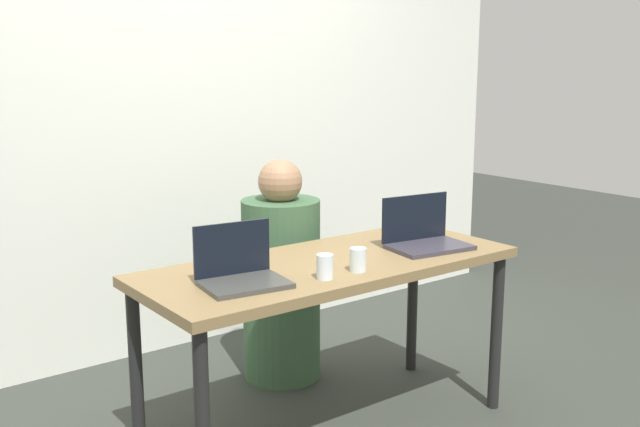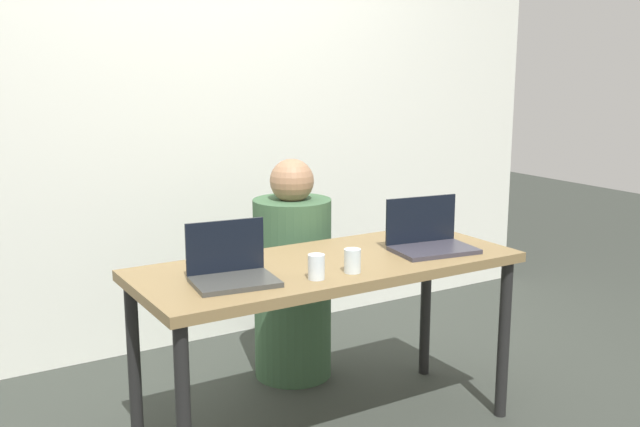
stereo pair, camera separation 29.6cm
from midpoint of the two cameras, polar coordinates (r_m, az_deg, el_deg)
back_wall at (r=3.99m, az=-7.21°, el=8.88°), size 4.50×0.10×2.65m
desk at (r=2.97m, az=3.49°, el=-5.08°), size 1.53×0.62×0.73m
person_at_center at (r=3.58m, az=0.27°, el=-5.23°), size 0.41×0.41×1.06m
laptop_front_left at (r=2.67m, az=-3.63°, el=-4.29°), size 0.32×0.26×0.21m
laptop_front_right at (r=3.16m, az=11.00°, el=-1.95°), size 0.36×0.27×0.21m
water_glass_left at (r=2.70m, az=2.86°, el=-4.25°), size 0.06×0.06×0.09m
water_glass_center at (r=2.79m, az=5.53°, el=-3.76°), size 0.06×0.06×0.09m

